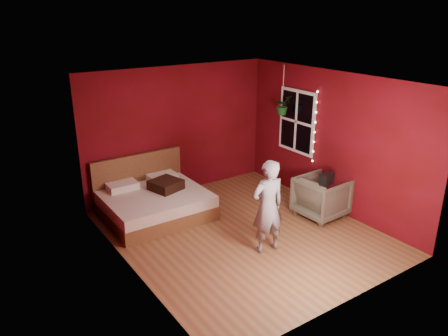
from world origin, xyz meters
TOP-DOWN VIEW (x-y plane):
  - floor at (0.00, 0.00)m, footprint 4.50×4.50m
  - room_walls at (0.00, 0.00)m, footprint 4.04×4.54m
  - window at (1.97, 0.90)m, footprint 0.05×0.97m
  - fairy_lights at (1.94, 0.37)m, footprint 0.04×0.04m
  - bed at (-0.95, 1.51)m, footprint 1.82×1.55m
  - person at (-0.02, -0.64)m, footprint 0.59×0.43m
  - armchair at (1.59, -0.25)m, footprint 0.87×0.84m
  - handbag at (1.42, -0.50)m, footprint 0.29×0.19m
  - throw_pillow at (-0.69, 1.49)m, footprint 0.62×0.62m
  - hanging_plant at (1.76, 1.12)m, footprint 0.40×0.37m

SIDE VIEW (x-z plane):
  - floor at x=0.00m, z-range 0.00..0.00m
  - bed at x=-0.95m, z-range -0.24..0.76m
  - armchair at x=1.59m, z-range 0.00..0.75m
  - throw_pillow at x=-0.69m, z-range 0.46..0.63m
  - person at x=-0.02m, z-range 0.00..1.52m
  - handbag at x=1.42m, z-range 0.75..0.95m
  - fairy_lights at x=1.94m, z-range 0.77..2.22m
  - window at x=1.97m, z-range 0.87..2.14m
  - room_walls at x=0.00m, z-range 0.37..2.99m
  - hanging_plant at x=1.76m, z-range 1.32..2.30m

